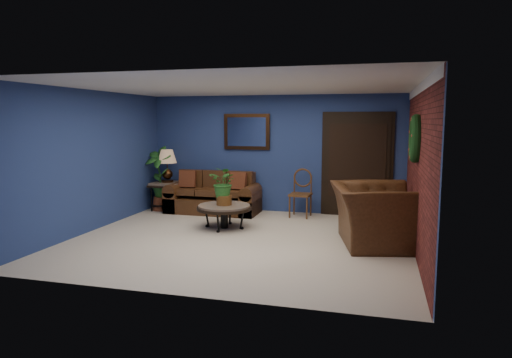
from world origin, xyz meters
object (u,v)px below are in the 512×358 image
(armchair, at_px, (375,215))
(end_table, at_px, (168,189))
(table_lamp, at_px, (167,162))
(sofa, at_px, (214,199))
(side_chair, at_px, (301,190))
(coffee_table, at_px, (224,208))

(armchair, bearing_deg, end_table, 55.79)
(end_table, bearing_deg, table_lamp, 161.57)
(sofa, relative_size, armchair, 1.34)
(armchair, bearing_deg, side_chair, 26.38)
(sofa, distance_m, table_lamp, 1.32)
(side_chair, relative_size, armchair, 0.67)
(sofa, xyz_separation_m, end_table, (-1.08, -0.02, 0.18))
(sofa, distance_m, end_table, 1.09)
(coffee_table, bearing_deg, side_chair, 49.75)
(coffee_table, distance_m, side_chair, 1.85)
(table_lamp, bearing_deg, sofa, 1.28)
(table_lamp, distance_m, side_chair, 3.01)
(sofa, relative_size, side_chair, 2.00)
(sofa, relative_size, table_lamp, 2.83)
(end_table, distance_m, armchair, 4.79)
(sofa, height_order, coffee_table, sofa)
(sofa, xyz_separation_m, side_chair, (1.89, 0.05, 0.26))
(coffee_table, relative_size, side_chair, 1.02)
(end_table, relative_size, table_lamp, 0.97)
(side_chair, distance_m, armchair, 2.37)
(end_table, bearing_deg, sofa, 1.28)
(sofa, bearing_deg, coffee_table, -62.73)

